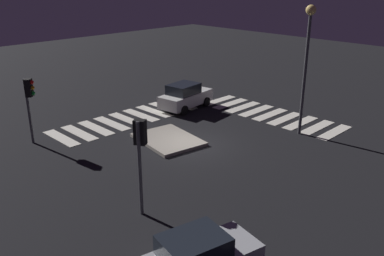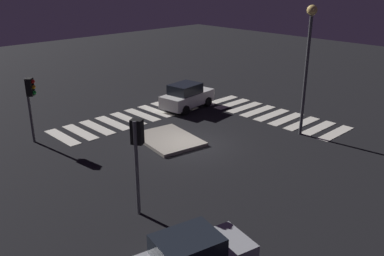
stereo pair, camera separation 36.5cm
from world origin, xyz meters
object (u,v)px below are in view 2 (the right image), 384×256
object	(u,v)px
traffic_light_west	(137,143)
car_white	(187,96)
street_lamp	(308,48)
traffic_island	(168,139)
traffic_light_north	(30,94)

from	to	relation	value
traffic_light_west	car_white	bearing A→B (deg)	9.61
traffic_light_west	street_lamp	distance (m)	12.06
street_lamp	traffic_island	bearing A→B (deg)	53.80
car_white	traffic_light_north	distance (m)	10.53
traffic_island	street_lamp	xyz separation A→B (m)	(-4.58, -6.25, 4.93)
traffic_light_north	street_lamp	xyz separation A→B (m)	(-9.57, -11.66, 2.25)
car_white	traffic_light_west	xyz separation A→B (m)	(-8.47, 10.48, 2.06)
traffic_light_west	street_lamp	size ratio (longest dim) A/B	0.53
traffic_island	car_white	xyz separation A→B (m)	(3.65, -4.86, 0.78)
traffic_light_west	street_lamp	bearing A→B (deg)	-28.13
car_white	street_lamp	distance (m)	9.32
traffic_island	street_lamp	distance (m)	9.18
traffic_island	car_white	world-z (taller)	car_white
traffic_light_north	street_lamp	size ratio (longest dim) A/B	0.50
traffic_island	traffic_light_west	world-z (taller)	traffic_light_west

